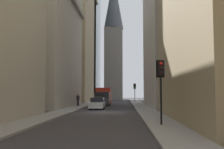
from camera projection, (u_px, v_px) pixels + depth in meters
The scene contains 12 objects.
ground_plane at pixel (105, 112), 26.09m from camera, with size 135.00×135.00×0.00m, color #302D30.
sidewalk_right at pixel (63, 111), 26.31m from camera, with size 90.00×2.20×0.14m, color gray.
sidewalk_left at pixel (148, 112), 25.87m from camera, with size 90.00×2.20×0.14m, color gray.
building_right_midfar at pixel (38, 43), 36.39m from camera, with size 16.75×10.50×18.74m.
building_right_far at pixel (70, 40), 57.93m from camera, with size 18.46×10.50×28.54m.
church_spire at pixel (114, 34), 70.70m from camera, with size 5.57×5.57×35.98m.
delivery_truck at pixel (103, 96), 40.46m from camera, with size 6.46×2.25×2.84m.
sedan_silver at pixel (97, 104), 31.47m from camera, with size 4.30×1.78×1.42m.
traffic_light_foreground at pixel (161, 77), 15.34m from camera, with size 0.43×0.52×4.00m.
traffic_light_midblock at pixel (135, 88), 51.44m from camera, with size 0.43×0.52×3.78m.
pedestrian at pixel (78, 99), 35.82m from camera, with size 0.26×0.44×1.75m.
discarded_bottle at pixel (65, 111), 24.27m from camera, with size 0.07×0.07×0.27m.
Camera 1 is at (-26.24, -2.02, 2.13)m, focal length 39.66 mm.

